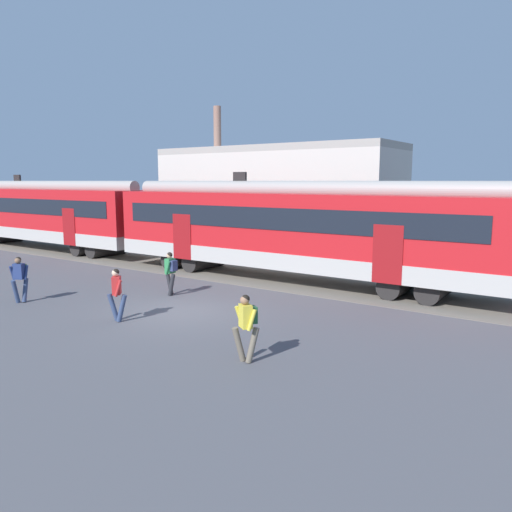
{
  "coord_description": "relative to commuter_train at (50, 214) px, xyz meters",
  "views": [
    {
      "loc": [
        11.36,
        -11.8,
        4.33
      ],
      "look_at": [
        1.0,
        3.01,
        1.6
      ],
      "focal_mm": 35.0,
      "sensor_mm": 36.0,
      "label": 1
    }
  ],
  "objects": [
    {
      "name": "commuter_train",
      "position": [
        0.0,
        0.0,
        0.0
      ],
      "size": [
        56.65,
        3.07,
        4.73
      ],
      "color": "#B7B2AD",
      "rests_on": "ground"
    },
    {
      "name": "background_building",
      "position": [
        11.99,
        7.85,
        0.95
      ],
      "size": [
        15.34,
        5.0,
        9.2
      ],
      "color": "beige",
      "rests_on": "ground"
    },
    {
      "name": "pedestrian_red",
      "position": [
        16.78,
        -8.61,
        -1.29
      ],
      "size": [
        0.69,
        0.45,
        1.67
      ],
      "color": "navy",
      "rests_on": "ground"
    },
    {
      "name": "pedestrian_yellow",
      "position": [
        22.14,
        -9.15,
        -1.26
      ],
      "size": [
        0.67,
        0.55,
        1.67
      ],
      "color": "#6B6051",
      "rests_on": "ground"
    },
    {
      "name": "pedestrian_navy",
      "position": [
        12.0,
        -8.99,
        -1.26
      ],
      "size": [
        0.52,
        0.71,
        1.67
      ],
      "color": "navy",
      "rests_on": "ground"
    },
    {
      "name": "ground_plane",
      "position": [
        17.58,
        -6.68,
        -2.25
      ],
      "size": [
        160.0,
        160.0,
        0.0
      ],
      "primitive_type": "plane",
      "color": "#515156"
    },
    {
      "name": "pedestrian_green",
      "position": [
        15.61,
        -5.08,
        -1.26
      ],
      "size": [
        0.64,
        0.53,
        1.67
      ],
      "color": "#28282D",
      "rests_on": "ground"
    },
    {
      "name": "track_bed",
      "position": [
        6.81,
        0.01,
        -2.25
      ],
      "size": [
        80.0,
        4.4,
        0.01
      ],
      "primitive_type": "cube",
      "color": "slate",
      "rests_on": "ground"
    }
  ]
}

